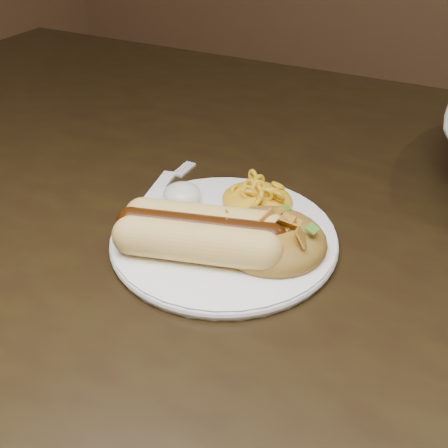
% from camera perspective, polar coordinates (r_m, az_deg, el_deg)
% --- Properties ---
extents(table, '(1.60, 0.90, 0.75)m').
position_cam_1_polar(table, '(0.63, 8.32, -5.42)').
color(table, black).
rests_on(table, floor).
extents(plate, '(0.24, 0.24, 0.01)m').
position_cam_1_polar(plate, '(0.51, 0.00, -1.45)').
color(plate, white).
rests_on(plate, table).
extents(hotdog, '(0.13, 0.10, 0.04)m').
position_cam_1_polar(hotdog, '(0.48, -2.62, -0.86)').
color(hotdog, '#F8C76A').
rests_on(hotdog, plate).
extents(mac_and_cheese, '(0.09, 0.08, 0.03)m').
position_cam_1_polar(mac_and_cheese, '(0.55, 3.67, 3.57)').
color(mac_and_cheese, gold).
rests_on(mac_and_cheese, plate).
extents(sour_cream, '(0.05, 0.05, 0.02)m').
position_cam_1_polar(sour_cream, '(0.55, -4.61, 3.56)').
color(sour_cream, silver).
rests_on(sour_cream, plate).
extents(taco_salad, '(0.11, 0.10, 0.05)m').
position_cam_1_polar(taco_salad, '(0.48, 5.18, -0.68)').
color(taco_salad, '#CC4322').
rests_on(taco_salad, plate).
extents(fork, '(0.05, 0.15, 0.00)m').
position_cam_1_polar(fork, '(0.59, -7.55, 3.30)').
color(fork, white).
rests_on(fork, table).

